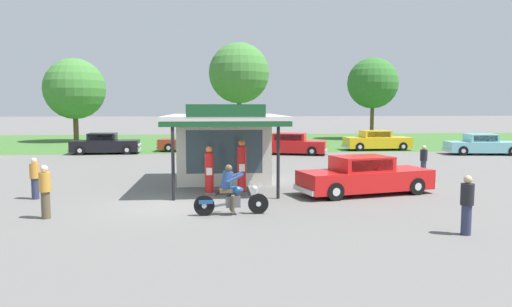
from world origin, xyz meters
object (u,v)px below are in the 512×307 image
at_px(gas_pump_offside, 242,169).
at_px(bystander_leaning_by_kiosk, 467,204).
at_px(gas_pump_nearside, 209,173).
at_px(parked_car_back_row_far_right, 195,142).
at_px(parked_car_back_row_left, 377,141).
at_px(parked_car_back_row_far_left, 105,144).
at_px(bystander_admiring_sedan, 45,191).
at_px(parked_car_back_row_centre, 482,145).
at_px(parked_car_second_row_spare, 288,145).
at_px(bystander_standing_back_lot, 35,178).
at_px(bystander_chatting_near_pumps, 424,160).
at_px(featured_classic_sedan, 365,177).
at_px(motorcycle_with_rider, 230,194).

height_order(gas_pump_offside, bystander_leaning_by_kiosk, gas_pump_offside).
xyz_separation_m(gas_pump_nearside, parked_car_back_row_far_right, (-1.28, 18.17, -0.17)).
relative_size(parked_car_back_row_left, parked_car_back_row_far_right, 0.94).
xyz_separation_m(parked_car_back_row_far_left, bystander_admiring_sedan, (2.72, -20.29, 0.18)).
xyz_separation_m(parked_car_back_row_centre, bystander_leaning_by_kiosk, (-12.16, -20.31, 0.17)).
relative_size(parked_car_second_row_spare, bystander_standing_back_lot, 3.82).
relative_size(parked_car_second_row_spare, bystander_chatting_near_pumps, 3.87).
distance_m(featured_classic_sedan, parked_car_back_row_far_right, 19.85).
distance_m(bystander_chatting_near_pumps, bystander_leaning_by_kiosk, 10.99).
bearing_deg(parked_car_back_row_far_right, bystander_leaning_by_kiosk, -71.78).
xyz_separation_m(parked_car_back_row_left, parked_car_second_row_spare, (-7.41, -2.75, -0.01)).
distance_m(parked_car_back_row_left, parked_car_back_row_far_right, 14.03).
xyz_separation_m(gas_pump_offside, featured_classic_sedan, (4.72, -0.31, -0.30)).
xyz_separation_m(parked_car_second_row_spare, bystander_leaning_by_kiosk, (1.45, -21.64, 0.14)).
distance_m(parked_car_second_row_spare, bystander_admiring_sedan, 21.38).
bearing_deg(featured_classic_sedan, bystander_standing_back_lot, 179.89).
bearing_deg(parked_car_back_row_centre, bystander_chatting_near_pumps, -131.30).
bearing_deg(parked_car_back_row_centre, bystander_leaning_by_kiosk, -120.90).
bearing_deg(parked_car_back_row_centre, parked_car_back_row_left, 146.58).
distance_m(parked_car_second_row_spare, bystander_standing_back_lot, 19.46).
height_order(gas_pump_nearside, parked_car_back_row_left, gas_pump_nearside).
bearing_deg(gas_pump_nearside, featured_classic_sedan, -3.01).
height_order(parked_car_second_row_spare, parked_car_back_row_centre, parked_car_second_row_spare).
relative_size(gas_pump_offside, parked_car_back_row_centre, 0.40).
distance_m(gas_pump_offside, motorcycle_with_rider, 3.51).
bearing_deg(parked_car_second_row_spare, parked_car_back_row_left, 20.38).
distance_m(parked_car_back_row_centre, bystander_admiring_sedan, 29.52).
relative_size(parked_car_back_row_far_right, parked_car_back_row_far_left, 1.12).
xyz_separation_m(parked_car_second_row_spare, parked_car_back_row_far_left, (-12.92, 1.49, -0.01)).
relative_size(gas_pump_nearside, bystander_admiring_sedan, 1.15).
height_order(parked_car_back_row_left, bystander_leaning_by_kiosk, bystander_leaning_by_kiosk).
distance_m(featured_classic_sedan, parked_car_back_row_centre, 19.30).
height_order(bystander_chatting_near_pumps, bystander_leaning_by_kiosk, bystander_leaning_by_kiosk).
bearing_deg(bystander_leaning_by_kiosk, bystander_admiring_sedan, 166.25).
bearing_deg(parked_car_back_row_far_right, motorcycle_with_rider, -84.81).
bearing_deg(motorcycle_with_rider, bystander_standing_back_lot, 155.67).
distance_m(gas_pump_nearside, parked_car_second_row_spare, 16.21).
height_order(gas_pump_nearside, motorcycle_with_rider, gas_pump_nearside).
bearing_deg(gas_pump_nearside, bystander_leaning_by_kiosk, -43.07).
bearing_deg(bystander_leaning_by_kiosk, featured_classic_sedan, 97.81).
bearing_deg(parked_car_back_row_far_right, parked_car_back_row_centre, -11.74).
bearing_deg(motorcycle_with_rider, bystander_chatting_near_pumps, 38.20).
xyz_separation_m(bystander_chatting_near_pumps, bystander_admiring_sedan, (-15.13, -7.58, 0.08)).
xyz_separation_m(gas_pump_offside, parked_car_back_row_far_left, (-8.82, 16.80, -0.29)).
height_order(parked_car_back_row_left, bystander_standing_back_lot, bystander_standing_back_lot).
relative_size(gas_pump_nearside, parked_car_second_row_spare, 0.32).
height_order(gas_pump_offside, parked_car_back_row_centre, gas_pump_offside).
bearing_deg(gas_pump_offside, parked_car_second_row_spare, 75.01).
relative_size(parked_car_second_row_spare, bystander_admiring_sedan, 3.56).
bearing_deg(gas_pump_nearside, parked_car_back_row_left, 54.78).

